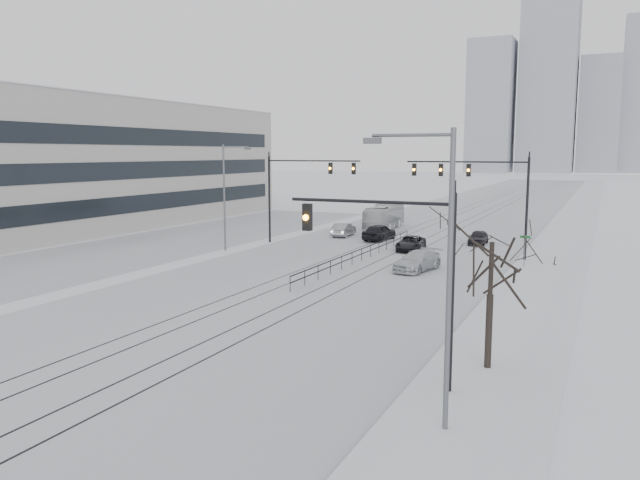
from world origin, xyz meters
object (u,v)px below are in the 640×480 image
at_px(sedan_sb_outer, 344,230).
at_px(sedan_nb_front, 411,244).
at_px(traffic_mast_near, 406,262).
at_px(bare_tree, 492,256).
at_px(box_truck, 384,217).
at_px(sedan_nb_far, 478,238).
at_px(sedan_sb_inner, 379,232).
at_px(sedan_nb_right, 417,261).

bearing_deg(sedan_sb_outer, sedan_nb_front, 140.38).
xyz_separation_m(traffic_mast_near, sedan_nb_front, (-8.79, 30.52, -3.94)).
height_order(bare_tree, sedan_nb_front, bare_tree).
bearing_deg(box_truck, sedan_nb_far, 143.10).
bearing_deg(sedan_sb_outer, box_truck, -108.17).
distance_m(sedan_sb_outer, sedan_nb_far, 13.30).
distance_m(traffic_mast_near, sedan_sb_outer, 40.85).
height_order(sedan_sb_inner, box_truck, box_truck).
distance_m(bare_tree, sedan_nb_right, 20.87).
bearing_deg(sedan_sb_inner, sedan_sb_outer, -11.45).
height_order(bare_tree, sedan_nb_right, bare_tree).
bearing_deg(bare_tree, sedan_sb_inner, 115.98).
distance_m(sedan_nb_front, box_truck, 15.23).
bearing_deg(traffic_mast_near, bare_tree, 51.24).
height_order(sedan_sb_inner, sedan_sb_outer, sedan_sb_inner).
bearing_deg(sedan_nb_right, box_truck, 125.53).
relative_size(traffic_mast_near, sedan_sb_inner, 1.51).
bearing_deg(sedan_sb_outer, sedan_sb_inner, 158.47).
relative_size(sedan_sb_outer, sedan_nb_far, 1.09).
bearing_deg(box_truck, sedan_nb_front, 112.90).
height_order(sedan_sb_inner, sedan_nb_front, sedan_sb_inner).
height_order(bare_tree, sedan_nb_far, bare_tree).
xyz_separation_m(bare_tree, sedan_nb_right, (-8.15, 18.83, -3.80)).
relative_size(sedan_sb_inner, sedan_nb_front, 1.03).
distance_m(sedan_sb_outer, sedan_nb_front, 10.73).
relative_size(traffic_mast_near, box_truck, 0.72).
xyz_separation_m(traffic_mast_near, box_truck, (-15.81, 44.01, -3.21)).
bearing_deg(sedan_sb_outer, sedan_nb_far, 175.58).
xyz_separation_m(sedan_sb_inner, box_truck, (-2.44, 8.63, 0.56)).
relative_size(bare_tree, sedan_nb_far, 1.64).
xyz_separation_m(bare_tree, box_truck, (-18.22, 41.01, -3.14)).
bearing_deg(box_truck, bare_tree, 109.37).
bearing_deg(sedan_nb_far, box_truck, 145.87).
bearing_deg(sedan_nb_far, sedan_nb_front, -127.88).
height_order(traffic_mast_near, box_truck, traffic_mast_near).
distance_m(bare_tree, sedan_sb_outer, 39.33).
relative_size(sedan_nb_front, sedan_nb_right, 0.94).
bearing_deg(bare_tree, box_truck, 113.96).
relative_size(bare_tree, sedan_sb_inner, 1.31).
relative_size(sedan_sb_inner, sedan_nb_right, 0.97).
distance_m(traffic_mast_near, sedan_nb_right, 22.90).
bearing_deg(traffic_mast_near, sedan_nb_far, 96.64).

